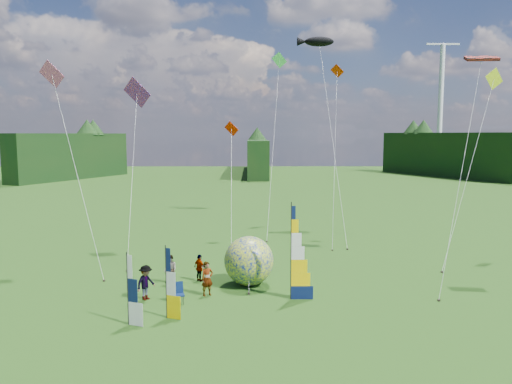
{
  "coord_description": "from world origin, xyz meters",
  "views": [
    {
      "loc": [
        -1.22,
        -21.06,
        8.41
      ],
      "look_at": [
        -1.0,
        4.0,
        5.5
      ],
      "focal_mm": 35.0,
      "sensor_mm": 36.0,
      "label": 1
    }
  ],
  "objects_px": {
    "spectator_c": "(146,283)",
    "spectator_d": "(200,268)",
    "side_banner_left": "(166,283)",
    "spectator_a": "(207,279)",
    "camp_chair": "(178,293)",
    "bol_inflatable": "(249,261)",
    "feather_banner_main": "(291,253)",
    "kite_whale": "(332,124)",
    "spectator_b": "(170,270)",
    "side_banner_far": "(128,290)"
  },
  "relations": [
    {
      "from": "feather_banner_main",
      "to": "spectator_c",
      "type": "distance_m",
      "value": 7.55
    },
    {
      "from": "feather_banner_main",
      "to": "camp_chair",
      "type": "xyz_separation_m",
      "value": [
        -5.65,
        -0.6,
        -1.89
      ]
    },
    {
      "from": "spectator_d",
      "to": "camp_chair",
      "type": "height_order",
      "value": "spectator_d"
    },
    {
      "from": "spectator_a",
      "to": "spectator_c",
      "type": "distance_m",
      "value": 3.14
    },
    {
      "from": "bol_inflatable",
      "to": "camp_chair",
      "type": "bearing_deg",
      "value": -138.67
    },
    {
      "from": "bol_inflatable",
      "to": "spectator_a",
      "type": "distance_m",
      "value": 2.87
    },
    {
      "from": "side_banner_left",
      "to": "side_banner_far",
      "type": "bearing_deg",
      "value": -131.44
    },
    {
      "from": "spectator_a",
      "to": "spectator_d",
      "type": "height_order",
      "value": "spectator_a"
    },
    {
      "from": "feather_banner_main",
      "to": "side_banner_far",
      "type": "xyz_separation_m",
      "value": [
        -7.46,
        -3.35,
        -0.83
      ]
    },
    {
      "from": "spectator_c",
      "to": "kite_whale",
      "type": "distance_m",
      "value": 22.45
    },
    {
      "from": "camp_chair",
      "to": "kite_whale",
      "type": "distance_m",
      "value": 22.2
    },
    {
      "from": "spectator_c",
      "to": "camp_chair",
      "type": "relative_size",
      "value": 1.69
    },
    {
      "from": "side_banner_left",
      "to": "spectator_b",
      "type": "xyz_separation_m",
      "value": [
        -0.67,
        5.24,
        -0.82
      ]
    },
    {
      "from": "side_banner_left",
      "to": "spectator_d",
      "type": "xyz_separation_m",
      "value": [
        0.92,
        5.76,
        -0.87
      ]
    },
    {
      "from": "side_banner_left",
      "to": "spectator_c",
      "type": "bearing_deg",
      "value": 141.19
    },
    {
      "from": "side_banner_left",
      "to": "bol_inflatable",
      "type": "bearing_deg",
      "value": 74.25
    },
    {
      "from": "side_banner_far",
      "to": "camp_chair",
      "type": "xyz_separation_m",
      "value": [
        1.81,
        2.75,
        -1.06
      ]
    },
    {
      "from": "feather_banner_main",
      "to": "kite_whale",
      "type": "height_order",
      "value": "kite_whale"
    },
    {
      "from": "spectator_a",
      "to": "kite_whale",
      "type": "xyz_separation_m",
      "value": [
        8.99,
        16.33,
        8.38
      ]
    },
    {
      "from": "kite_whale",
      "to": "spectator_a",
      "type": "bearing_deg",
      "value": -141.89
    },
    {
      "from": "feather_banner_main",
      "to": "bol_inflatable",
      "type": "distance_m",
      "value": 3.44
    },
    {
      "from": "feather_banner_main",
      "to": "spectator_b",
      "type": "height_order",
      "value": "feather_banner_main"
    },
    {
      "from": "bol_inflatable",
      "to": "camp_chair",
      "type": "distance_m",
      "value": 4.74
    },
    {
      "from": "spectator_a",
      "to": "spectator_c",
      "type": "xyz_separation_m",
      "value": [
        -3.07,
        -0.65,
        -0.0
      ]
    },
    {
      "from": "spectator_b",
      "to": "camp_chair",
      "type": "bearing_deg",
      "value": -35.76
    },
    {
      "from": "feather_banner_main",
      "to": "spectator_c",
      "type": "xyz_separation_m",
      "value": [
        -7.39,
        0.02,
        -1.52
      ]
    },
    {
      "from": "bol_inflatable",
      "to": "kite_whale",
      "type": "bearing_deg",
      "value": 64.85
    },
    {
      "from": "feather_banner_main",
      "to": "spectator_b",
      "type": "distance_m",
      "value": 7.28
    },
    {
      "from": "side_banner_left",
      "to": "spectator_a",
      "type": "height_order",
      "value": "side_banner_left"
    },
    {
      "from": "feather_banner_main",
      "to": "side_banner_far",
      "type": "distance_m",
      "value": 8.22
    },
    {
      "from": "camp_chair",
      "to": "spectator_b",
      "type": "bearing_deg",
      "value": 89.08
    },
    {
      "from": "side_banner_left",
      "to": "spectator_d",
      "type": "relative_size",
      "value": 2.11
    },
    {
      "from": "spectator_b",
      "to": "spectator_c",
      "type": "height_order",
      "value": "spectator_c"
    },
    {
      "from": "side_banner_far",
      "to": "bol_inflatable",
      "type": "bearing_deg",
      "value": 68.97
    },
    {
      "from": "side_banner_far",
      "to": "spectator_c",
      "type": "height_order",
      "value": "side_banner_far"
    },
    {
      "from": "bol_inflatable",
      "to": "spectator_b",
      "type": "distance_m",
      "value": 4.47
    },
    {
      "from": "feather_banner_main",
      "to": "bol_inflatable",
      "type": "bearing_deg",
      "value": 130.51
    },
    {
      "from": "side_banner_left",
      "to": "camp_chair",
      "type": "distance_m",
      "value": 2.25
    },
    {
      "from": "feather_banner_main",
      "to": "side_banner_left",
      "type": "distance_m",
      "value": 6.47
    },
    {
      "from": "spectator_b",
      "to": "spectator_d",
      "type": "height_order",
      "value": "spectator_b"
    },
    {
      "from": "spectator_c",
      "to": "kite_whale",
      "type": "height_order",
      "value": "kite_whale"
    },
    {
      "from": "feather_banner_main",
      "to": "spectator_a",
      "type": "xyz_separation_m",
      "value": [
        -4.32,
        0.67,
        -1.52
      ]
    },
    {
      "from": "camp_chair",
      "to": "kite_whale",
      "type": "relative_size",
      "value": 0.06
    },
    {
      "from": "spectator_c",
      "to": "spectator_d",
      "type": "xyz_separation_m",
      "value": [
        2.41,
        3.2,
        -0.12
      ]
    },
    {
      "from": "camp_chair",
      "to": "bol_inflatable",
      "type": "bearing_deg",
      "value": 24.79
    },
    {
      "from": "camp_chair",
      "to": "feather_banner_main",
      "type": "bearing_deg",
      "value": -10.44
    },
    {
      "from": "bol_inflatable",
      "to": "camp_chair",
      "type": "xyz_separation_m",
      "value": [
        -3.51,
        -3.08,
        -0.85
      ]
    },
    {
      "from": "feather_banner_main",
      "to": "side_banner_left",
      "type": "bearing_deg",
      "value": -157.08
    },
    {
      "from": "side_banner_far",
      "to": "spectator_a",
      "type": "height_order",
      "value": "side_banner_far"
    },
    {
      "from": "spectator_d",
      "to": "side_banner_far",
      "type": "bearing_deg",
      "value": 116.29
    }
  ]
}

